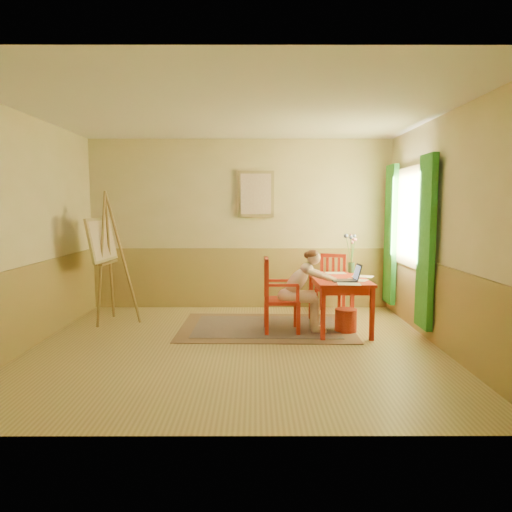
{
  "coord_description": "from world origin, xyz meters",
  "views": [
    {
      "loc": [
        0.24,
        -5.58,
        1.71
      ],
      "look_at": [
        0.25,
        0.55,
        1.05
      ],
      "focal_mm": 32.91,
      "sensor_mm": 36.0,
      "label": 1
    }
  ],
  "objects_px": {
    "figure": "(302,287)",
    "easel": "(104,245)",
    "chair_back": "(331,284)",
    "laptop": "(348,278)",
    "chair_left": "(278,295)",
    "table": "(339,284)"
  },
  "relations": [
    {
      "from": "figure",
      "to": "easel",
      "type": "relative_size",
      "value": 0.59
    },
    {
      "from": "easel",
      "to": "chair_back",
      "type": "bearing_deg",
      "value": 9.79
    },
    {
      "from": "easel",
      "to": "laptop",
      "type": "bearing_deg",
      "value": -11.56
    },
    {
      "from": "figure",
      "to": "easel",
      "type": "xyz_separation_m",
      "value": [
        -2.83,
        0.57,
        0.52
      ]
    },
    {
      "from": "chair_left",
      "to": "easel",
      "type": "relative_size",
      "value": 0.53
    },
    {
      "from": "table",
      "to": "figure",
      "type": "xyz_separation_m",
      "value": [
        -0.52,
        -0.14,
        -0.01
      ]
    },
    {
      "from": "laptop",
      "to": "easel",
      "type": "height_order",
      "value": "easel"
    },
    {
      "from": "table",
      "to": "easel",
      "type": "bearing_deg",
      "value": 172.74
    },
    {
      "from": "chair_back",
      "to": "chair_left",
      "type": "bearing_deg",
      "value": -128.0
    },
    {
      "from": "figure",
      "to": "chair_back",
      "type": "bearing_deg",
      "value": 63.46
    },
    {
      "from": "chair_left",
      "to": "laptop",
      "type": "distance_m",
      "value": 0.96
    },
    {
      "from": "figure",
      "to": "laptop",
      "type": "relative_size",
      "value": 2.89
    },
    {
      "from": "figure",
      "to": "table",
      "type": "bearing_deg",
      "value": 14.84
    },
    {
      "from": "chair_left",
      "to": "easel",
      "type": "height_order",
      "value": "easel"
    },
    {
      "from": "easel",
      "to": "figure",
      "type": "bearing_deg",
      "value": -11.29
    },
    {
      "from": "laptop",
      "to": "easel",
      "type": "distance_m",
      "value": 3.51
    },
    {
      "from": "table",
      "to": "chair_back",
      "type": "xyz_separation_m",
      "value": [
        0.05,
        1.01,
        -0.16
      ]
    },
    {
      "from": "chair_left",
      "to": "laptop",
      "type": "xyz_separation_m",
      "value": [
        0.92,
        -0.13,
        0.26
      ]
    },
    {
      "from": "chair_back",
      "to": "figure",
      "type": "relative_size",
      "value": 0.83
    },
    {
      "from": "table",
      "to": "easel",
      "type": "xyz_separation_m",
      "value": [
        -3.35,
        0.43,
        0.51
      ]
    },
    {
      "from": "chair_left",
      "to": "chair_back",
      "type": "distance_m",
      "value": 1.47
    },
    {
      "from": "table",
      "to": "chair_back",
      "type": "height_order",
      "value": "chair_back"
    }
  ]
}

